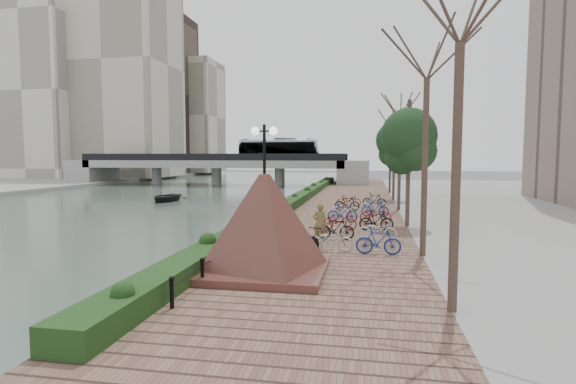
% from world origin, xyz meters
% --- Properties ---
extents(ground, '(220.00, 220.00, 0.00)m').
position_xyz_m(ground, '(0.00, 0.00, 0.00)').
color(ground, '#59595B').
rests_on(ground, ground).
extents(river_water, '(30.00, 130.00, 0.02)m').
position_xyz_m(river_water, '(-15.00, 25.00, 0.01)').
color(river_water, '#485A4F').
rests_on(river_water, ground).
extents(promenade, '(8.00, 75.00, 0.50)m').
position_xyz_m(promenade, '(4.00, 17.50, 0.25)').
color(promenade, brown).
rests_on(promenade, ground).
extents(hedge, '(1.10, 56.00, 0.60)m').
position_xyz_m(hedge, '(0.60, 20.00, 0.80)').
color(hedge, '#1A3513').
rests_on(hedge, promenade).
extents(chain_fence, '(0.10, 14.10, 0.70)m').
position_xyz_m(chain_fence, '(1.40, 2.00, 0.85)').
color(chain_fence, black).
rests_on(chain_fence, promenade).
extents(granite_monument, '(5.69, 5.69, 3.10)m').
position_xyz_m(granite_monument, '(2.86, -1.43, 2.07)').
color(granite_monument, '#4D2121').
rests_on(granite_monument, promenade).
extents(lamppost, '(1.02, 0.32, 4.83)m').
position_xyz_m(lamppost, '(2.13, 1.62, 3.98)').
color(lamppost, black).
rests_on(lamppost, promenade).
extents(motorcycle, '(1.12, 1.76, 1.05)m').
position_xyz_m(motorcycle, '(3.79, 0.76, 1.03)').
color(motorcycle, black).
rests_on(motorcycle, promenade).
extents(pedestrian, '(0.68, 0.52, 1.66)m').
position_xyz_m(pedestrian, '(4.00, 3.83, 1.33)').
color(pedestrian, brown).
rests_on(pedestrian, promenade).
extents(bicycle_parking, '(2.40, 17.32, 1.00)m').
position_xyz_m(bicycle_parking, '(5.49, 9.81, 0.97)').
color(bicycle_parking, '#B5B6BA').
rests_on(bicycle_parking, promenade).
extents(street_trees, '(3.20, 37.12, 6.80)m').
position_xyz_m(street_trees, '(8.00, 12.68, 3.69)').
color(street_trees, '#3E3025').
rests_on(street_trees, promenade).
extents(bridge, '(36.00, 10.77, 6.50)m').
position_xyz_m(bridge, '(-13.17, 45.00, 3.37)').
color(bridge, gray).
rests_on(bridge, ground).
extents(boat, '(3.05, 4.10, 0.82)m').
position_xyz_m(boat, '(-12.04, 22.82, 0.43)').
color(boat, black).
rests_on(boat, river_water).
extents(far_buildings, '(35.00, 38.00, 38.00)m').
position_xyz_m(far_buildings, '(-41.66, 65.91, 16.12)').
color(far_buildings, beige).
rests_on(far_buildings, far_bank).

